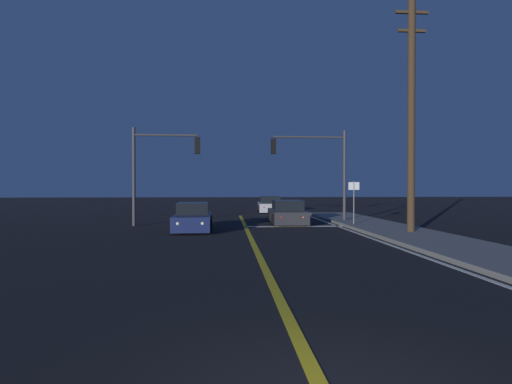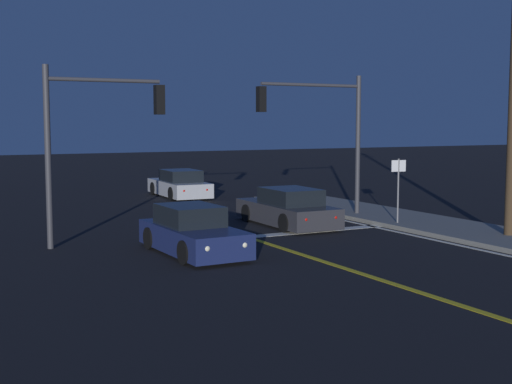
{
  "view_description": "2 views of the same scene",
  "coord_description": "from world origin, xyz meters",
  "px_view_note": "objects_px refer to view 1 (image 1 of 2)",
  "views": [
    {
      "loc": [
        -0.98,
        -3.77,
        2.11
      ],
      "look_at": [
        0.65,
        19.41,
        1.81
      ],
      "focal_mm": 29.32,
      "sensor_mm": 36.0,
      "label": 1
    },
    {
      "loc": [
        -9.95,
        -1.32,
        3.65
      ],
      "look_at": [
        -0.84,
        15.95,
        1.68
      ],
      "focal_mm": 48.69,
      "sensor_mm": 36.0,
      "label": 2
    }
  ],
  "objects_px": {
    "car_mid_block_silver": "(270,205)",
    "street_sign_corner": "(354,196)",
    "car_lead_oncoming_charcoal": "(287,213)",
    "car_side_waiting_navy": "(193,218)",
    "traffic_signal_far_left": "(159,160)",
    "utility_pole_right": "(411,114)",
    "traffic_signal_near_right": "(317,160)"
  },
  "relations": [
    {
      "from": "car_lead_oncoming_charcoal",
      "to": "traffic_signal_near_right",
      "type": "relative_size",
      "value": 0.87
    },
    {
      "from": "car_side_waiting_navy",
      "to": "car_mid_block_silver",
      "type": "distance_m",
      "value": 14.91
    },
    {
      "from": "car_mid_block_silver",
      "to": "traffic_signal_far_left",
      "type": "bearing_deg",
      "value": -119.81
    },
    {
      "from": "car_side_waiting_navy",
      "to": "traffic_signal_near_right",
      "type": "xyz_separation_m",
      "value": [
        6.9,
        4.03,
        3.07
      ]
    },
    {
      "from": "traffic_signal_far_left",
      "to": "utility_pole_right",
      "type": "distance_m",
      "value": 12.86
    },
    {
      "from": "street_sign_corner",
      "to": "car_lead_oncoming_charcoal",
      "type": "bearing_deg",
      "value": 146.75
    },
    {
      "from": "car_mid_block_silver",
      "to": "street_sign_corner",
      "type": "xyz_separation_m",
      "value": [
        3.11,
        -12.76,
        1.03
      ]
    },
    {
      "from": "car_mid_block_silver",
      "to": "street_sign_corner",
      "type": "relative_size",
      "value": 1.98
    },
    {
      "from": "utility_pole_right",
      "to": "car_lead_oncoming_charcoal",
      "type": "bearing_deg",
      "value": 128.52
    },
    {
      "from": "utility_pole_right",
      "to": "street_sign_corner",
      "type": "distance_m",
      "value": 5.4
    },
    {
      "from": "car_side_waiting_navy",
      "to": "car_mid_block_silver",
      "type": "relative_size",
      "value": 0.88
    },
    {
      "from": "car_lead_oncoming_charcoal",
      "to": "car_mid_block_silver",
      "type": "bearing_deg",
      "value": 90.63
    },
    {
      "from": "car_lead_oncoming_charcoal",
      "to": "traffic_signal_far_left",
      "type": "distance_m",
      "value": 7.68
    },
    {
      "from": "car_lead_oncoming_charcoal",
      "to": "utility_pole_right",
      "type": "xyz_separation_m",
      "value": [
        4.62,
        -5.8,
        4.71
      ]
    },
    {
      "from": "utility_pole_right",
      "to": "traffic_signal_near_right",
      "type": "bearing_deg",
      "value": 113.0
    },
    {
      "from": "traffic_signal_near_right",
      "to": "utility_pole_right",
      "type": "relative_size",
      "value": 0.53
    },
    {
      "from": "car_side_waiting_navy",
      "to": "street_sign_corner",
      "type": "distance_m",
      "value": 8.41
    },
    {
      "from": "car_side_waiting_navy",
      "to": "traffic_signal_far_left",
      "type": "height_order",
      "value": "traffic_signal_far_left"
    },
    {
      "from": "car_lead_oncoming_charcoal",
      "to": "traffic_signal_far_left",
      "type": "bearing_deg",
      "value": -173.09
    },
    {
      "from": "car_side_waiting_navy",
      "to": "car_mid_block_silver",
      "type": "xyz_separation_m",
      "value": [
        5.14,
        13.99,
        0.0
      ]
    },
    {
      "from": "traffic_signal_far_left",
      "to": "car_lead_oncoming_charcoal",
      "type": "bearing_deg",
      "value": 5.73
    },
    {
      "from": "car_side_waiting_navy",
      "to": "car_lead_oncoming_charcoal",
      "type": "bearing_deg",
      "value": -147.72
    },
    {
      "from": "car_lead_oncoming_charcoal",
      "to": "traffic_signal_far_left",
      "type": "height_order",
      "value": "traffic_signal_far_left"
    },
    {
      "from": "traffic_signal_far_left",
      "to": "utility_pole_right",
      "type": "height_order",
      "value": "utility_pole_right"
    },
    {
      "from": "car_side_waiting_navy",
      "to": "utility_pole_right",
      "type": "height_order",
      "value": "utility_pole_right"
    },
    {
      "from": "traffic_signal_near_right",
      "to": "traffic_signal_far_left",
      "type": "relative_size",
      "value": 1.02
    },
    {
      "from": "car_side_waiting_navy",
      "to": "traffic_signal_near_right",
      "type": "bearing_deg",
      "value": -150.96
    },
    {
      "from": "car_lead_oncoming_charcoal",
      "to": "traffic_signal_near_right",
      "type": "height_order",
      "value": "traffic_signal_near_right"
    },
    {
      "from": "traffic_signal_near_right",
      "to": "utility_pole_right",
      "type": "height_order",
      "value": "utility_pole_right"
    },
    {
      "from": "car_mid_block_silver",
      "to": "traffic_signal_near_right",
      "type": "height_order",
      "value": "traffic_signal_near_right"
    },
    {
      "from": "car_side_waiting_navy",
      "to": "traffic_signal_far_left",
      "type": "xyz_separation_m",
      "value": [
        -2.02,
        2.63,
        2.94
      ]
    },
    {
      "from": "car_lead_oncoming_charcoal",
      "to": "traffic_signal_near_right",
      "type": "xyz_separation_m",
      "value": [
        1.86,
        0.69,
        3.07
      ]
    }
  ]
}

